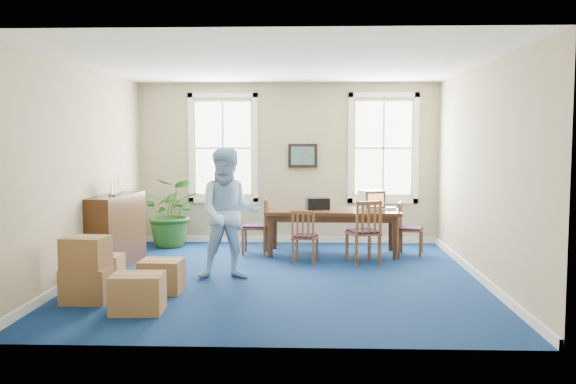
{
  "coord_description": "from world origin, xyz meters",
  "views": [
    {
      "loc": [
        0.47,
        -9.58,
        2.14
      ],
      "look_at": [
        0.1,
        0.6,
        1.25
      ],
      "focal_mm": 40.0,
      "sensor_mm": 36.0,
      "label": 1
    }
  ],
  "objects_px": {
    "conference_table": "(332,232)",
    "credenza": "(115,228)",
    "potted_plant": "(172,212)",
    "cardboard_boxes": "(106,266)",
    "chair_near_left": "(305,236)",
    "man": "(229,214)",
    "crt_tv": "(372,200)"
  },
  "relations": [
    {
      "from": "man",
      "to": "potted_plant",
      "type": "relative_size",
      "value": 1.48
    },
    {
      "from": "chair_near_left",
      "to": "credenza",
      "type": "xyz_separation_m",
      "value": [
        -3.12,
        -0.4,
        0.18
      ]
    },
    {
      "from": "conference_table",
      "to": "potted_plant",
      "type": "relative_size",
      "value": 1.79
    },
    {
      "from": "potted_plant",
      "to": "man",
      "type": "bearing_deg",
      "value": -62.21
    },
    {
      "from": "potted_plant",
      "to": "cardboard_boxes",
      "type": "relative_size",
      "value": 0.85
    },
    {
      "from": "crt_tv",
      "to": "chair_near_left",
      "type": "xyz_separation_m",
      "value": [
        -1.2,
        -0.87,
        -0.54
      ]
    },
    {
      "from": "conference_table",
      "to": "potted_plant",
      "type": "height_order",
      "value": "potted_plant"
    },
    {
      "from": "chair_near_left",
      "to": "crt_tv",
      "type": "bearing_deg",
      "value": -133.21
    },
    {
      "from": "man",
      "to": "credenza",
      "type": "bearing_deg",
      "value": 148.99
    },
    {
      "from": "chair_near_left",
      "to": "man",
      "type": "bearing_deg",
      "value": 59.08
    },
    {
      "from": "man",
      "to": "cardboard_boxes",
      "type": "height_order",
      "value": "man"
    },
    {
      "from": "chair_near_left",
      "to": "cardboard_boxes",
      "type": "distance_m",
      "value": 3.65
    },
    {
      "from": "crt_tv",
      "to": "cardboard_boxes",
      "type": "bearing_deg",
      "value": -154.47
    },
    {
      "from": "conference_table",
      "to": "potted_plant",
      "type": "distance_m",
      "value": 3.17
    },
    {
      "from": "crt_tv",
      "to": "potted_plant",
      "type": "distance_m",
      "value": 3.85
    },
    {
      "from": "crt_tv",
      "to": "man",
      "type": "distance_m",
      "value": 3.16
    },
    {
      "from": "crt_tv",
      "to": "cardboard_boxes",
      "type": "distance_m",
      "value": 5.14
    },
    {
      "from": "cardboard_boxes",
      "to": "conference_table",
      "type": "bearing_deg",
      "value": 48.09
    },
    {
      "from": "chair_near_left",
      "to": "potted_plant",
      "type": "height_order",
      "value": "potted_plant"
    },
    {
      "from": "conference_table",
      "to": "credenza",
      "type": "bearing_deg",
      "value": -159.6
    },
    {
      "from": "conference_table",
      "to": "potted_plant",
      "type": "xyz_separation_m",
      "value": [
        -3.08,
        0.7,
        0.26
      ]
    },
    {
      "from": "conference_table",
      "to": "crt_tv",
      "type": "bearing_deg",
      "value": 6.14
    },
    {
      "from": "conference_table",
      "to": "credenza",
      "type": "relative_size",
      "value": 1.49
    },
    {
      "from": "credenza",
      "to": "man",
      "type": "bearing_deg",
      "value": -18.07
    },
    {
      "from": "credenza",
      "to": "conference_table",
      "type": "bearing_deg",
      "value": 23.97
    },
    {
      "from": "credenza",
      "to": "cardboard_boxes",
      "type": "relative_size",
      "value": 1.02
    },
    {
      "from": "crt_tv",
      "to": "man",
      "type": "height_order",
      "value": "man"
    },
    {
      "from": "crt_tv",
      "to": "conference_table",
      "type": "bearing_deg",
      "value": 167.33
    },
    {
      "from": "crt_tv",
      "to": "potted_plant",
      "type": "xyz_separation_m",
      "value": [
        -3.79,
        0.64,
        -0.32
      ]
    },
    {
      "from": "credenza",
      "to": "cardboard_boxes",
      "type": "xyz_separation_m",
      "value": [
        0.55,
        -2.19,
        -0.18
      ]
    },
    {
      "from": "conference_table",
      "to": "chair_near_left",
      "type": "height_order",
      "value": "chair_near_left"
    },
    {
      "from": "chair_near_left",
      "to": "cardboard_boxes",
      "type": "bearing_deg",
      "value": 56.02
    }
  ]
}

